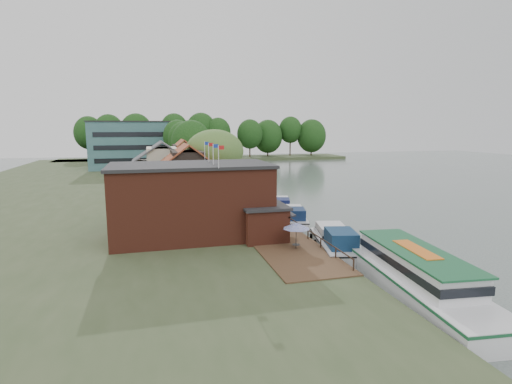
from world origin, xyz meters
TOP-DOWN VIEW (x-y plane):
  - ground at (0.00, 0.00)m, footprint 260.00×260.00m
  - land_bank at (-30.00, 35.00)m, footprint 50.00×140.00m
  - quay_deck at (-8.00, 10.00)m, footprint 6.00×50.00m
  - quay_rail at (-5.30, 10.50)m, footprint 0.20×49.00m
  - pub at (-14.00, -1.00)m, footprint 20.00×11.00m
  - hotel_block at (-22.00, 70.00)m, footprint 25.40×12.40m
  - cottage_a at (-15.00, 14.00)m, footprint 8.60×7.60m
  - cottage_b at (-18.00, 24.00)m, footprint 9.60×8.60m
  - cottage_c at (-14.00, 33.00)m, footprint 7.60×7.60m
  - willow at (-10.50, 19.00)m, footprint 8.60×8.60m
  - umbrella_0 at (-7.56, -7.75)m, footprint 2.39×2.39m
  - umbrella_1 at (-7.39, -1.52)m, footprint 2.40×2.40m
  - umbrella_2 at (-6.67, 2.92)m, footprint 2.40×2.40m
  - umbrella_3 at (-7.45, 4.48)m, footprint 2.31×2.31m
  - umbrella_4 at (-7.25, 7.43)m, footprint 2.42×2.42m
  - cruiser_0 at (-3.13, -6.47)m, footprint 5.74×11.30m
  - cruiser_1 at (-2.92, 5.23)m, footprint 5.18×9.75m
  - cruiser_2 at (-2.17, 12.40)m, footprint 5.21×9.33m
  - cruiser_3 at (-3.21, 23.54)m, footprint 4.93×10.76m
  - tour_boat at (-2.03, -17.43)m, footprint 5.86×15.77m
  - swan at (-4.50, -12.93)m, footprint 0.44×0.44m
  - bank_tree_0 at (-11.49, 42.86)m, footprint 8.29×8.29m
  - bank_tree_1 at (-12.39, 49.90)m, footprint 6.99×6.99m
  - bank_tree_2 at (-13.13, 59.41)m, footprint 6.99×6.99m
  - bank_tree_3 at (-18.48, 76.90)m, footprint 7.91×7.91m
  - bank_tree_4 at (-13.05, 87.32)m, footprint 6.46×6.46m
  - bank_tree_5 at (-15.39, 93.31)m, footprint 8.68×8.68m

SIDE VIEW (x-z plane):
  - ground at x=0.00m, z-range 0.00..0.00m
  - swan at x=-4.50m, z-range 0.00..0.44m
  - land_bank at x=-30.00m, z-range 0.00..1.00m
  - quay_deck at x=-8.00m, z-range 1.00..1.10m
  - cruiser_2 at x=-2.17m, z-range 0.00..2.11m
  - cruiser_1 at x=-2.92m, z-range 0.00..2.23m
  - cruiser_3 at x=-3.21m, z-range 0.00..2.53m
  - cruiser_0 at x=-3.13m, z-range 0.00..2.65m
  - quay_rail at x=-5.30m, z-range 1.00..2.00m
  - tour_boat at x=-2.03m, z-range 0.00..3.37m
  - umbrella_0 at x=-7.56m, z-range 1.10..3.48m
  - umbrella_1 at x=-7.39m, z-range 1.10..3.48m
  - umbrella_2 at x=-6.67m, z-range 1.10..3.48m
  - umbrella_3 at x=-7.45m, z-range 1.10..3.48m
  - umbrella_4 at x=-7.25m, z-range 1.10..3.48m
  - pub at x=-14.00m, z-range 1.00..8.30m
  - cottage_a at x=-15.00m, z-range 1.00..9.50m
  - cottage_b at x=-18.00m, z-range 1.00..9.50m
  - cottage_c at x=-14.00m, z-range 1.00..9.50m
  - willow at x=-10.50m, z-range 1.00..11.43m
  - bank_tree_4 at x=-13.05m, z-range 1.00..12.87m
  - bank_tree_1 at x=-12.39m, z-range 1.00..12.97m
  - bank_tree_3 at x=-18.48m, z-range 1.00..13.00m
  - bank_tree_0 at x=-11.49m, z-range 1.00..13.18m
  - hotel_block at x=-22.00m, z-range 1.00..13.30m
  - bank_tree_5 at x=-15.39m, z-range 1.00..13.46m
  - bank_tree_2 at x=-13.13m, z-range 1.00..13.48m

